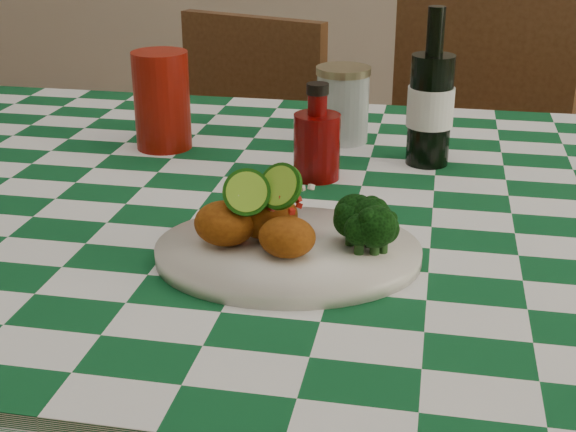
% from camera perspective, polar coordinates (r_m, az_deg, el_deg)
% --- Properties ---
extents(dining_table, '(1.66, 1.06, 0.79)m').
position_cam_1_polar(dining_table, '(1.31, -0.31, -14.90)').
color(dining_table, '#0D4B23').
rests_on(dining_table, ground).
extents(plate, '(0.34, 0.28, 0.02)m').
position_cam_1_polar(plate, '(0.93, -0.00, -2.62)').
color(plate, silver).
rests_on(plate, dining_table).
extents(fried_chicken_pile, '(0.13, 0.10, 0.09)m').
position_cam_1_polar(fried_chicken_pile, '(0.91, -1.40, 0.45)').
color(fried_chicken_pile, '#954A0E').
rests_on(fried_chicken_pile, plate).
extents(broccoli_side, '(0.07, 0.07, 0.06)m').
position_cam_1_polar(broccoli_side, '(0.91, 5.75, -0.67)').
color(broccoli_side, black).
rests_on(broccoli_side, plate).
extents(red_tumbler, '(0.12, 0.12, 0.16)m').
position_cam_1_polar(red_tumbler, '(1.32, -8.95, 8.12)').
color(red_tumbler, maroon).
rests_on(red_tumbler, dining_table).
extents(ketchup_bottle, '(0.08, 0.08, 0.14)m').
position_cam_1_polar(ketchup_bottle, '(1.16, 2.08, 6.01)').
color(ketchup_bottle, '#5B0504').
rests_on(ketchup_bottle, dining_table).
extents(mason_jar, '(0.12, 0.12, 0.12)m').
position_cam_1_polar(mason_jar, '(1.34, 3.90, 7.92)').
color(mason_jar, '#B2BCBA').
rests_on(mason_jar, dining_table).
extents(beer_bottle, '(0.09, 0.09, 0.24)m').
position_cam_1_polar(beer_bottle, '(1.23, 10.18, 8.97)').
color(beer_bottle, black).
rests_on(beer_bottle, dining_table).
extents(wooden_chair_left, '(0.52, 0.53, 0.88)m').
position_cam_1_polar(wooden_chair_left, '(2.00, -5.15, 0.68)').
color(wooden_chair_left, '#472814').
rests_on(wooden_chair_left, ground).
extents(wooden_chair_right, '(0.59, 0.61, 0.99)m').
position_cam_1_polar(wooden_chair_right, '(1.91, 10.86, 0.96)').
color(wooden_chair_right, '#472814').
rests_on(wooden_chair_right, ground).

